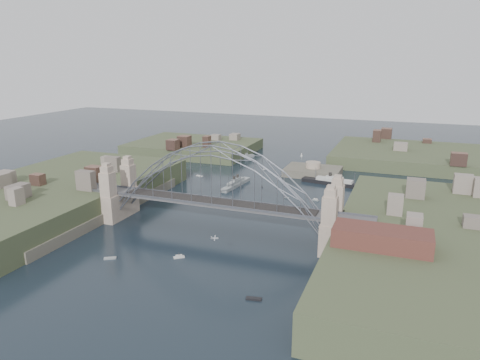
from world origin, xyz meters
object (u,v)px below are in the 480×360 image
at_px(bridge, 216,188).
at_px(ocean_liner, 334,182).
at_px(naval_cruiser_near, 236,184).
at_px(naval_cruiser_far, 239,157).
at_px(fort_island, 313,176).
at_px(wharf_shed, 382,238).

distance_m(bridge, ocean_liner, 63.48).
xyz_separation_m(naval_cruiser_near, naval_cruiser_far, (-15.84, 44.79, -0.07)).
height_order(bridge, fort_island, bridge).
relative_size(fort_island, naval_cruiser_near, 1.14).
relative_size(bridge, fort_island, 3.82).
xyz_separation_m(bridge, fort_island, (12.00, 70.00, -12.66)).
height_order(fort_island, ocean_liner, ocean_liner).
bearing_deg(wharf_shed, ocean_liner, 106.44).
bearing_deg(naval_cruiser_far, ocean_liner, -30.91).
height_order(bridge, ocean_liner, bridge).
distance_m(fort_island, naval_cruiser_far, 43.15).
distance_m(fort_island, wharf_shed, 90.48).
bearing_deg(bridge, ocean_liner, 68.69).
height_order(naval_cruiser_near, naval_cruiser_far, naval_cruiser_near).
relative_size(fort_island, ocean_liner, 0.87).
bearing_deg(fort_island, naval_cruiser_far, 155.27).
bearing_deg(naval_cruiser_far, wharf_shed, -55.10).
bearing_deg(fort_island, bridge, -99.73).
xyz_separation_m(wharf_shed, naval_cruiser_far, (-71.18, 102.05, -9.18)).
height_order(naval_cruiser_near, ocean_liner, ocean_liner).
xyz_separation_m(bridge, ocean_liner, (22.70, 58.19, -11.37)).
height_order(fort_island, wharf_shed, wharf_shed).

